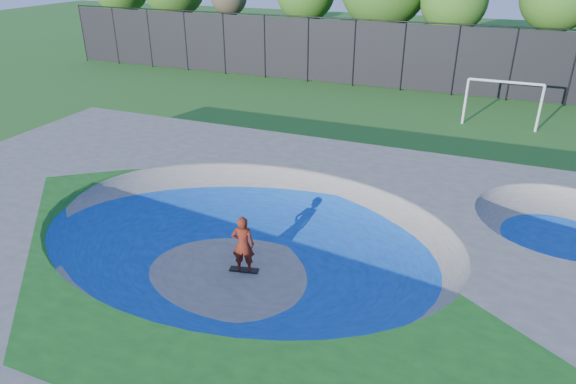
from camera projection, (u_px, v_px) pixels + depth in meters
name	position (u px, v px, depth m)	size (l,w,h in m)	color
ground	(247.00, 275.00, 13.63)	(120.00, 120.00, 0.00)	#26641B
skate_deck	(246.00, 251.00, 13.31)	(22.00, 14.00, 1.50)	gray
skater	(243.00, 245.00, 13.44)	(0.60, 0.39, 1.64)	red
skateboard	(244.00, 270.00, 13.78)	(0.78, 0.22, 0.05)	black
soccer_goal	(504.00, 95.00, 24.10)	(3.43, 0.12, 2.27)	silver
fence	(403.00, 55.00, 30.28)	(48.09, 0.09, 4.04)	black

